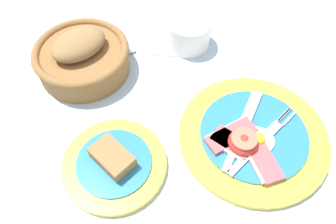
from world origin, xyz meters
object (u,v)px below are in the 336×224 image
(breakfast_plate, at_px, (252,137))
(bread_plate, at_px, (114,163))
(sugar_cup, at_px, (189,32))
(teaspoon_by_saucer, at_px, (132,50))
(bread_basket, at_px, (82,56))

(breakfast_plate, height_order, bread_plate, same)
(sugar_cup, bearing_deg, teaspoon_by_saucer, 168.51)
(bread_basket, relative_size, teaspoon_by_saucer, 1.09)
(sugar_cup, bearing_deg, breakfast_plate, -90.82)
(bread_plate, relative_size, teaspoon_by_saucer, 1.00)
(sugar_cup, height_order, bread_basket, bread_basket)
(bread_basket, height_order, teaspoon_by_saucer, bread_basket)
(breakfast_plate, xyz_separation_m, sugar_cup, (0.00, 0.27, 0.02))
(breakfast_plate, bearing_deg, teaspoon_by_saucer, 112.03)
(bread_basket, xyz_separation_m, teaspoon_by_saucer, (0.11, 0.01, -0.03))
(breakfast_plate, bearing_deg, bread_plate, 168.60)
(sugar_cup, height_order, teaspoon_by_saucer, sugar_cup)
(sugar_cup, distance_m, teaspoon_by_saucer, 0.13)
(sugar_cup, distance_m, bread_basket, 0.23)
(bread_plate, xyz_separation_m, sugar_cup, (0.25, 0.22, 0.02))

